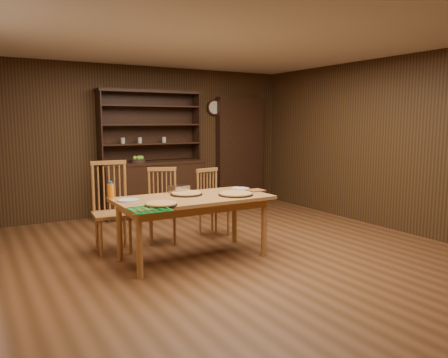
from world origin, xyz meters
TOP-DOWN VIEW (x-y plane):
  - floor at (0.00, 0.00)m, footprint 6.00×6.00m
  - room_shell at (0.00, 0.00)m, footprint 6.00×6.00m
  - china_hutch at (-0.00, 2.75)m, footprint 1.84×0.52m
  - doorway at (1.90, 2.90)m, footprint 1.00×0.18m
  - wall_clock at (1.35, 2.96)m, footprint 0.30×0.05m
  - dining_table at (-0.50, 0.15)m, footprint 1.81×0.91m
  - chair_left at (-1.26, 0.97)m, footprint 0.52×0.50m
  - chair_center at (-0.53, 1.04)m, footprint 0.54×0.53m
  - chair_right at (0.21, 1.02)m, footprint 0.45×0.44m
  - pizza_left at (-1.04, -0.16)m, footprint 0.35×0.35m
  - pizza_right at (-0.01, -0.01)m, footprint 0.42×0.42m
  - pizza_center at (-0.51, 0.31)m, footprint 0.39×0.39m
  - cooling_rack at (-1.23, -0.32)m, footprint 0.43×0.43m
  - plate_left at (-1.25, 0.29)m, footprint 0.26×0.26m
  - plate_right at (0.30, 0.36)m, footprint 0.24×0.24m
  - foil_dish at (-0.52, 0.51)m, footprint 0.26×0.21m
  - juice_bottle at (-1.38, 0.52)m, footprint 0.07×0.07m
  - pot_holder_a at (0.40, 0.14)m, footprint 0.20×0.20m
  - pot_holder_b at (0.10, 0.12)m, footprint 0.19×0.19m
  - fruit_bowl at (-0.29, 2.69)m, footprint 0.26×0.26m

SIDE VIEW (x-z plane):
  - floor at x=0.00m, z-range 0.00..0.00m
  - chair_right at x=0.21m, z-range 0.03..0.99m
  - chair_center at x=-0.53m, z-range 0.03..1.04m
  - china_hutch at x=0.00m, z-range -0.49..1.68m
  - chair_left at x=-1.26m, z-range 0.04..1.18m
  - dining_table at x=-0.50m, z-range 0.29..1.04m
  - pot_holder_b at x=0.10m, z-range 0.75..0.76m
  - pot_holder_a at x=0.40m, z-range 0.75..0.76m
  - cooling_rack at x=-1.23m, z-range 0.75..0.77m
  - plate_left at x=-1.25m, z-range 0.75..0.77m
  - plate_right at x=0.30m, z-range 0.75..0.77m
  - pizza_center at x=-0.51m, z-range 0.75..0.79m
  - pizza_right at x=-0.01m, z-range 0.75..0.79m
  - pizza_left at x=-1.04m, z-range 0.75..0.79m
  - foil_dish at x=-0.52m, z-range 0.75..0.84m
  - juice_bottle at x=-1.38m, z-range 0.74..0.95m
  - fruit_bowl at x=-0.29m, z-range 0.93..1.04m
  - doorway at x=1.90m, z-range 0.00..2.10m
  - room_shell at x=0.00m, z-range -1.42..4.58m
  - wall_clock at x=1.35m, z-range 1.75..2.05m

